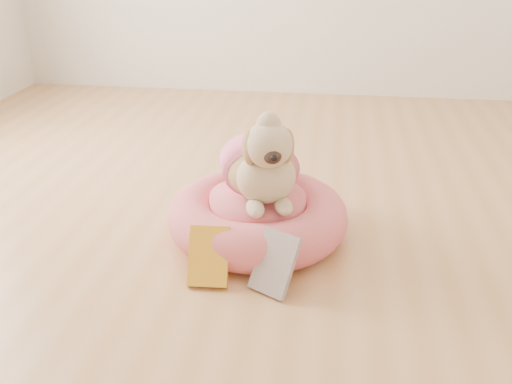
# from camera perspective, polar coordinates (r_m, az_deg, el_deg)

# --- Properties ---
(floor) EXTENTS (4.50, 4.50, 0.00)m
(floor) POSITION_cam_1_polar(r_m,az_deg,el_deg) (2.54, -4.67, -2.88)
(floor) COLOR tan
(floor) RESTS_ON ground
(pet_bed) EXTENTS (0.75, 0.75, 0.19)m
(pet_bed) POSITION_cam_1_polar(r_m,az_deg,el_deg) (2.37, 0.17, -2.44)
(pet_bed) COLOR #D65453
(pet_bed) RESTS_ON floor
(dog) EXTENTS (0.52, 0.63, 0.40)m
(dog) POSITION_cam_1_polar(r_m,az_deg,el_deg) (2.25, 0.53, 4.37)
(dog) COLOR brown
(dog) RESTS_ON pet_bed
(book_yellow) EXTENTS (0.15, 0.16, 0.20)m
(book_yellow) POSITION_cam_1_polar(r_m,az_deg,el_deg) (2.09, -4.76, -6.43)
(book_yellow) COLOR yellow
(book_yellow) RESTS_ON floor
(book_white) EXTENTS (0.19, 0.19, 0.21)m
(book_white) POSITION_cam_1_polar(r_m,az_deg,el_deg) (2.03, 1.89, -7.12)
(book_white) COLOR white
(book_white) RESTS_ON floor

